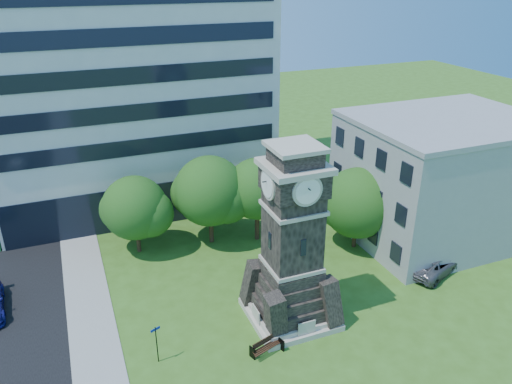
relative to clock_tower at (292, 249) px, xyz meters
name	(u,v)px	position (x,y,z in m)	size (l,w,h in m)	color
ground	(260,347)	(-3.00, -2.00, -5.28)	(160.00, 160.00, 0.00)	#375C1A
sidewalk	(93,335)	(-12.50, 3.00, -5.25)	(3.00, 70.00, 0.06)	gray
clock_tower	(292,249)	(0.00, 0.00, 0.00)	(5.40, 5.40, 12.22)	#BAB1A2
office_tall	(122,54)	(-6.20, 23.84, 8.94)	(26.20, 15.11, 28.60)	silver
office_low	(441,177)	(16.97, 6.00, -0.07)	(15.20, 12.20, 10.40)	#929497
car_east_lot	(435,263)	(12.65, 0.73, -4.53)	(2.50, 5.41, 1.50)	#56565C
park_bench	(267,346)	(-2.82, -2.65, -4.72)	(2.03, 0.54, 1.05)	black
street_sign	(156,340)	(-9.10, -0.90, -3.68)	(0.61, 0.06, 2.56)	black
tree_nw	(136,209)	(-7.87, 12.32, -1.44)	(5.72, 5.20, 6.60)	#332114
tree_nc	(211,193)	(-1.81, 11.60, -0.71)	(6.45, 5.87, 7.69)	#332114
tree_ne	(258,191)	(1.99, 10.61, -0.73)	(5.70, 5.18, 7.33)	#332114
tree_east	(358,205)	(9.07, 6.35, -1.38)	(6.39, 5.81, 6.97)	#332114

